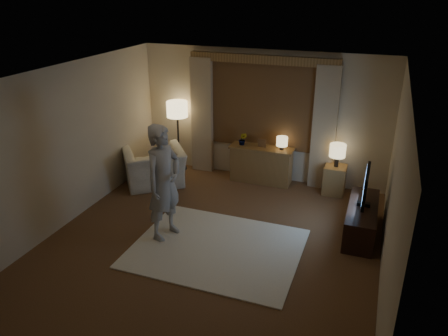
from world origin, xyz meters
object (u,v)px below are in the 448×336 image
at_px(side_table, 334,180).
at_px(person, 164,182).
at_px(armchair, 154,167).
at_px(tv_stand, 361,220).
at_px(sideboard, 261,165).

relative_size(side_table, person, 0.30).
bearing_deg(armchair, tv_stand, 134.94).
xyz_separation_m(tv_stand, person, (-2.90, -1.15, 0.69)).
distance_m(tv_stand, person, 3.20).
xyz_separation_m(armchair, tv_stand, (4.00, -0.49, -0.12)).
relative_size(armchair, tv_stand, 0.81).
xyz_separation_m(sideboard, side_table, (1.47, -0.05, -0.07)).
distance_m(armchair, person, 2.06).
distance_m(sideboard, tv_stand, 2.48).
bearing_deg(armchair, person, 85.83).
relative_size(tv_stand, person, 0.76).
xyz_separation_m(armchair, side_table, (3.41, 0.84, -0.09)).
bearing_deg(side_table, tv_stand, -65.93).
relative_size(sideboard, armchair, 1.05).
bearing_deg(sideboard, tv_stand, -33.85).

